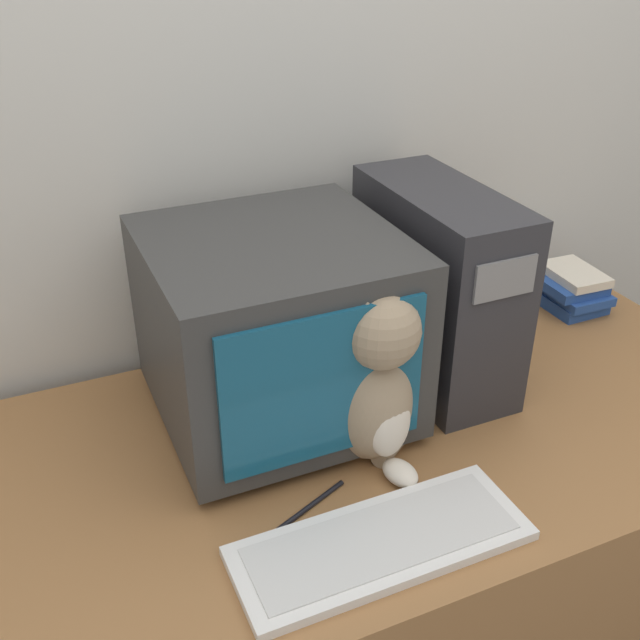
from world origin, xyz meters
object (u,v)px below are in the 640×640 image
at_px(keyboard, 381,543).
at_px(pen, 311,505).
at_px(computer_tower, 436,285).
at_px(crt_monitor, 276,328).
at_px(cat, 373,385).
at_px(book_stack, 569,288).

distance_m(keyboard, pen, 0.14).
xyz_separation_m(computer_tower, keyboard, (-0.34, -0.42, -0.20)).
xyz_separation_m(crt_monitor, pen, (-0.05, -0.28, -0.19)).
distance_m(crt_monitor, cat, 0.22).
relative_size(crt_monitor, pen, 3.08).
height_order(keyboard, book_stack, book_stack).
xyz_separation_m(crt_monitor, book_stack, (0.83, 0.12, -0.15)).
height_order(cat, pen, cat).
bearing_deg(cat, crt_monitor, 107.63).
bearing_deg(pen, cat, 27.76).
relative_size(computer_tower, keyboard, 0.90).
bearing_deg(computer_tower, cat, -140.50).
height_order(keyboard, pen, keyboard).
bearing_deg(cat, keyboard, -124.39).
height_order(book_stack, pen, book_stack).
relative_size(computer_tower, pen, 2.92).
xyz_separation_m(book_stack, pen, (-0.88, -0.40, -0.05)).
bearing_deg(book_stack, cat, -156.30).
xyz_separation_m(crt_monitor, keyboard, (0.02, -0.40, -0.19)).
xyz_separation_m(cat, pen, (-0.15, -0.08, -0.15)).
height_order(crt_monitor, computer_tower, computer_tower).
xyz_separation_m(computer_tower, cat, (-0.25, -0.21, -0.05)).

